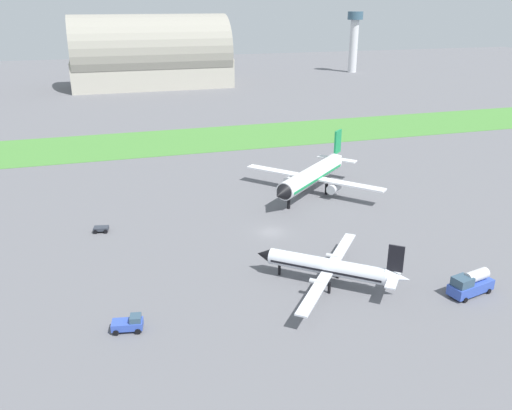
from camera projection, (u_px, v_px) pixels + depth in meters
The scene contains 9 objects.
ground_plane at pixel (271, 232), 89.31m from camera, with size 600.00×600.00×0.00m, color slate.
grass_taxiway_strip at pixel (197, 140), 147.93m from camera, with size 360.00×28.00×0.08m, color #478438.
airplane_foreground_turboprop at pixel (329, 267), 72.02m from camera, with size 18.03×20.15×7.44m.
airplane_midfield_jet at pixel (313, 175), 105.92m from camera, with size 24.46×23.77×10.57m.
baggage_cart_near_gate at pixel (101, 229), 89.28m from camera, with size 2.68×2.19×0.90m.
pushback_tug_midfield at pixel (129, 324), 62.56m from camera, with size 3.86×2.60×1.95m.
fuel_truck_by_runway at pixel (471, 283), 70.05m from camera, with size 6.87×3.79×3.29m.
hangar_distant at pixel (151, 57), 233.31m from camera, with size 68.37×31.07×31.07m.
control_tower at pixel (354, 36), 278.50m from camera, with size 8.00×8.00×30.68m.
Camera 1 is at (-25.95, -77.42, 36.57)m, focal length 37.32 mm.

